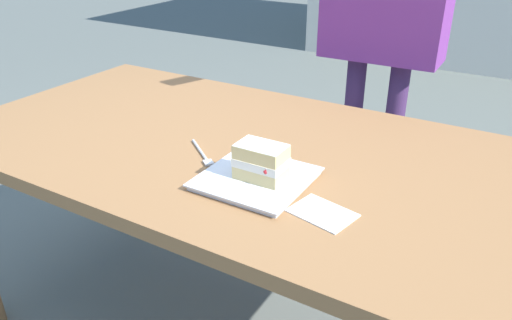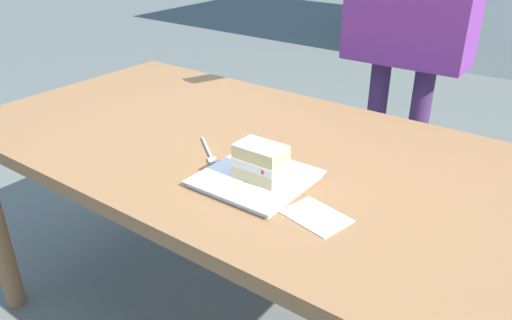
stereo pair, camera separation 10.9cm
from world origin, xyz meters
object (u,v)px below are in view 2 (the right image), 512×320
object	(u,v)px
cake_slice	(261,162)
dessert_fork	(209,152)
patio_table	(235,167)
paper_napkin	(316,216)
dessert_plate	(256,179)

from	to	relation	value
cake_slice	dessert_fork	bearing A→B (deg)	165.68
patio_table	cake_slice	bearing A→B (deg)	-37.95
patio_table	paper_napkin	size ratio (longest dim) A/B	10.75
cake_slice	paper_napkin	xyz separation A→B (m)	(0.19, -0.05, -0.06)
dessert_plate	paper_napkin	xyz separation A→B (m)	(0.20, -0.05, -0.01)
dessert_plate	cake_slice	distance (m)	0.05
patio_table	dessert_fork	xyz separation A→B (m)	(-0.00, -0.12, 0.09)
dessert_fork	paper_napkin	xyz separation A→B (m)	(0.41, -0.11, -0.00)
dessert_fork	dessert_plate	bearing A→B (deg)	-14.96
dessert_plate	paper_napkin	distance (m)	0.21
patio_table	cake_slice	distance (m)	0.32
patio_table	paper_napkin	xyz separation A→B (m)	(0.41, -0.22, 0.09)
dessert_plate	cake_slice	bearing A→B (deg)	-5.50
dessert_fork	paper_napkin	distance (m)	0.42
patio_table	dessert_fork	distance (m)	0.15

